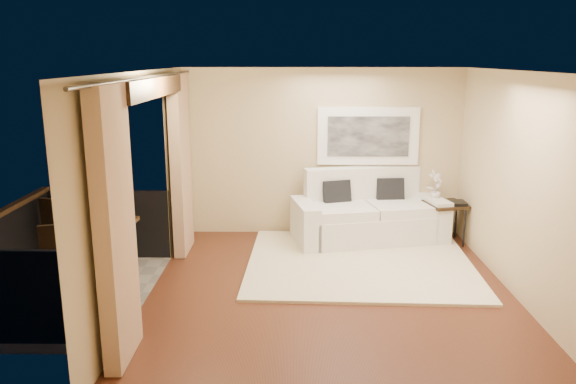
{
  "coord_description": "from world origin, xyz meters",
  "views": [
    {
      "loc": [
        -0.46,
        -6.49,
        2.86
      ],
      "look_at": [
        -0.54,
        1.0,
        1.05
      ],
      "focal_mm": 35.0,
      "sensor_mm": 36.0,
      "label": 1
    }
  ],
  "objects_px": {
    "orchid": "(435,186)",
    "balcony_chair_near": "(61,264)",
    "sofa": "(367,216)",
    "balcony_chair_far": "(60,227)",
    "ice_bucket": "(98,213)",
    "bistro_table": "(105,229)",
    "side_table": "(446,207)"
  },
  "relations": [
    {
      "from": "balcony_chair_near",
      "to": "ice_bucket",
      "type": "relative_size",
      "value": 5.19
    },
    {
      "from": "sofa",
      "to": "ice_bucket",
      "type": "relative_size",
      "value": 12.49
    },
    {
      "from": "balcony_chair_near",
      "to": "ice_bucket",
      "type": "xyz_separation_m",
      "value": [
        0.07,
        1.08,
        0.29
      ]
    },
    {
      "from": "orchid",
      "to": "balcony_chair_near",
      "type": "height_order",
      "value": "orchid"
    },
    {
      "from": "orchid",
      "to": "balcony_chair_far",
      "type": "distance_m",
      "value": 5.6
    },
    {
      "from": "bistro_table",
      "to": "ice_bucket",
      "type": "bearing_deg",
      "value": 137.83
    },
    {
      "from": "balcony_chair_near",
      "to": "side_table",
      "type": "bearing_deg",
      "value": 11.9
    },
    {
      "from": "orchid",
      "to": "balcony_chair_near",
      "type": "xyz_separation_m",
      "value": [
        -4.84,
        -2.75,
        -0.28
      ]
    },
    {
      "from": "balcony_chair_far",
      "to": "balcony_chair_near",
      "type": "relative_size",
      "value": 0.97
    },
    {
      "from": "sofa",
      "to": "ice_bucket",
      "type": "height_order",
      "value": "sofa"
    },
    {
      "from": "orchid",
      "to": "bistro_table",
      "type": "height_order",
      "value": "orchid"
    },
    {
      "from": "balcony_chair_far",
      "to": "ice_bucket",
      "type": "bearing_deg",
      "value": 169.8
    },
    {
      "from": "ice_bucket",
      "to": "bistro_table",
      "type": "bearing_deg",
      "value": -42.17
    },
    {
      "from": "bistro_table",
      "to": "balcony_chair_far",
      "type": "xyz_separation_m",
      "value": [
        -0.78,
        0.47,
        -0.13
      ]
    },
    {
      "from": "sofa",
      "to": "balcony_chair_far",
      "type": "relative_size",
      "value": 2.48
    },
    {
      "from": "side_table",
      "to": "balcony_chair_far",
      "type": "xyz_separation_m",
      "value": [
        -5.59,
        -1.16,
        0.01
      ]
    },
    {
      "from": "bistro_table",
      "to": "balcony_chair_near",
      "type": "distance_m",
      "value": 1.0
    },
    {
      "from": "sofa",
      "to": "balcony_chair_far",
      "type": "bearing_deg",
      "value": -175.9
    },
    {
      "from": "sofa",
      "to": "balcony_chair_near",
      "type": "xyz_separation_m",
      "value": [
        -3.78,
        -2.71,
        0.21
      ]
    },
    {
      "from": "orchid",
      "to": "balcony_chair_far",
      "type": "height_order",
      "value": "orchid"
    },
    {
      "from": "balcony_chair_far",
      "to": "balcony_chair_near",
      "type": "height_order",
      "value": "balcony_chair_near"
    },
    {
      "from": "bistro_table",
      "to": "balcony_chair_far",
      "type": "distance_m",
      "value": 0.92
    },
    {
      "from": "side_table",
      "to": "ice_bucket",
      "type": "relative_size",
      "value": 3.51
    },
    {
      "from": "sofa",
      "to": "side_table",
      "type": "height_order",
      "value": "sofa"
    },
    {
      "from": "orchid",
      "to": "balcony_chair_near",
      "type": "distance_m",
      "value": 5.57
    },
    {
      "from": "balcony_chair_far",
      "to": "ice_bucket",
      "type": "height_order",
      "value": "balcony_chair_far"
    },
    {
      "from": "sofa",
      "to": "orchid",
      "type": "distance_m",
      "value": 1.17
    },
    {
      "from": "bistro_table",
      "to": "ice_bucket",
      "type": "relative_size",
      "value": 3.98
    },
    {
      "from": "balcony_chair_near",
      "to": "orchid",
      "type": "bearing_deg",
      "value": 13.9
    },
    {
      "from": "side_table",
      "to": "balcony_chair_far",
      "type": "distance_m",
      "value": 5.71
    },
    {
      "from": "orchid",
      "to": "balcony_chair_near",
      "type": "relative_size",
      "value": 0.48
    },
    {
      "from": "sofa",
      "to": "side_table",
      "type": "distance_m",
      "value": 1.23
    }
  ]
}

